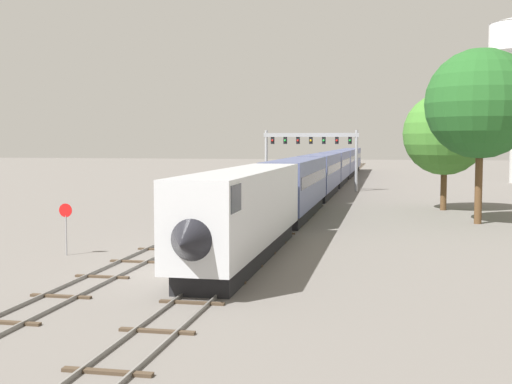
{
  "coord_description": "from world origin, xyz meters",
  "views": [
    {
      "loc": [
        9.41,
        -30.69,
        6.31
      ],
      "look_at": [
        1.0,
        12.0,
        3.0
      ],
      "focal_mm": 47.14,
      "sensor_mm": 36.0,
      "label": 1
    }
  ],
  "objects": [
    {
      "name": "ground_plane",
      "position": [
        0.0,
        0.0,
        0.0
      ],
      "size": [
        400.0,
        400.0,
        0.0
      ],
      "primitive_type": "plane",
      "color": "slate"
    },
    {
      "name": "track_main",
      "position": [
        2.0,
        60.0,
        0.07
      ],
      "size": [
        2.6,
        200.0,
        0.16
      ],
      "color": "slate",
      "rests_on": "ground"
    },
    {
      "name": "track_near",
      "position": [
        -3.5,
        40.0,
        0.07
      ],
      "size": [
        2.6,
        160.0,
        0.16
      ],
      "color": "slate",
      "rests_on": "ground"
    },
    {
      "name": "passenger_train",
      "position": [
        2.0,
        56.35,
        2.61
      ],
      "size": [
        3.04,
        125.26,
        4.8
      ],
      "color": "silver",
      "rests_on": "ground"
    },
    {
      "name": "signal_gantry",
      "position": [
        -0.25,
        54.34,
        5.7
      ],
      "size": [
        12.1,
        0.49,
        7.67
      ],
      "color": "#999BA0",
      "rests_on": "ground"
    },
    {
      "name": "stop_sign",
      "position": [
        -8.0,
        3.37,
        1.87
      ],
      "size": [
        0.76,
        0.08,
        2.88
      ],
      "color": "gray",
      "rests_on": "ground"
    },
    {
      "name": "trackside_tree_left",
      "position": [
        14.42,
        32.58,
        6.94
      ],
      "size": [
        7.51,
        7.51,
        10.72
      ],
      "color": "brown",
      "rests_on": "ground"
    },
    {
      "name": "trackside_tree_mid",
      "position": [
        16.19,
        22.58,
        9.11
      ],
      "size": [
        8.33,
        8.33,
        13.3
      ],
      "color": "brown",
      "rests_on": "ground"
    }
  ]
}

